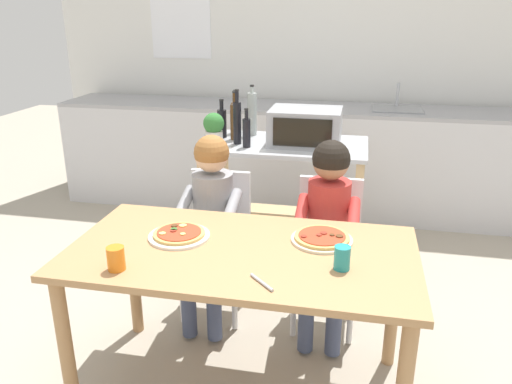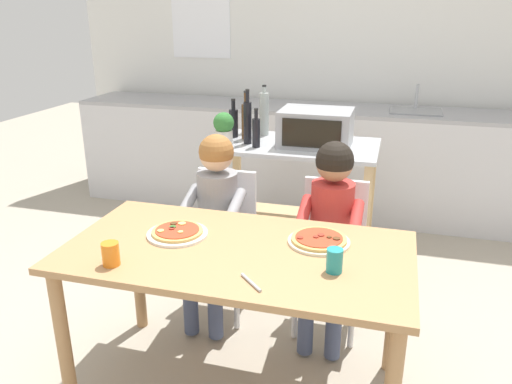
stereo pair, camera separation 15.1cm
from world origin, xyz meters
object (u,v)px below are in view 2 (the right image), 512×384
Objects in this scene: bottle_dark_olive_oil at (246,120)px; drinking_cup_orange at (111,254)px; child_in_grey_shirt at (214,208)px; bottle_slim_sauce at (248,117)px; toaster_oven at (316,128)px; bottle_clear_vinegar at (264,113)px; kitchen_island_cart at (294,185)px; pizza_plate_white at (177,232)px; child_in_red_shirt at (330,219)px; dining_chair_left at (222,232)px; bottle_tall_green_wine at (248,121)px; bottle_squat_spirits at (256,132)px; potted_herb_plant at (224,128)px; drinking_cup_teal at (335,260)px; serving_spoon at (251,282)px; pizza_plate_cream at (319,240)px; dining_table at (237,269)px; dining_chair_right at (331,245)px; bottle_brown_beer at (234,122)px.

drinking_cup_orange is (-0.08, -1.60, -0.21)m from bottle_dark_olive_oil.
bottle_slim_sauce is at bearing 95.98° from child_in_grey_shirt.
toaster_oven is 1.31× the size of bottle_clear_vinegar.
kitchen_island_cart is 1.28m from pizza_plate_white.
child_in_red_shirt is at bearing -53.50° from bottle_slim_sauce.
bottle_clear_vinegar is (-0.39, 0.18, 0.04)m from toaster_oven.
kitchen_island_cart is 1.30× the size of dining_chair_left.
toaster_oven is 0.44m from bottle_tall_green_wine.
potted_herb_plant is (-0.20, -0.03, 0.02)m from bottle_squat_spirits.
kitchen_island_cart is 0.84m from child_in_red_shirt.
kitchen_island_cart is 11.07× the size of drinking_cup_teal.
dining_chair_left reaches higher than serving_spoon.
drinking_cup_teal is at bearing -67.93° from pizza_plate_cream.
dining_chair_left is at bearing 89.96° from pizza_plate_white.
bottle_clear_vinegar is at bearing 88.24° from dining_chair_left.
dining_table is at bearing 117.85° from serving_spoon.
dining_chair_right is at bearing 97.42° from drinking_cup_teal.
bottle_dark_olive_oil is at bearing 104.98° from dining_table.
drinking_cup_orange is (-0.12, -1.49, -0.23)m from bottle_tall_green_wine.
dining_chair_right is 2.98× the size of pizza_plate_white.
bottle_tall_green_wine is at bearing 138.33° from dining_chair_right.
serving_spoon is at bearing -76.71° from bottle_clear_vinegar.
pizza_plate_white is at bearing -87.35° from bottle_dark_olive_oil.
kitchen_island_cart is at bearing 117.58° from dining_chair_right.
bottle_tall_green_wine is 0.77m from dining_chair_left.
bottle_squat_spirits is at bearing 101.67° from dining_table.
bottle_brown_beer is 0.25m from potted_herb_plant.
pizza_plate_white is at bearing -102.98° from kitchen_island_cart.
drinking_cup_teal is 0.33m from serving_spoon.
bottle_slim_sauce reaches higher than bottle_brown_beer.
serving_spoon is (-0.19, -0.79, 0.05)m from child_in_red_shirt.
serving_spoon is (0.44, -0.79, 0.06)m from child_in_grey_shirt.
potted_herb_plant is at bearing 125.52° from drinking_cup_teal.
bottle_tall_green_wine is 1.51m from drinking_cup_teal.
bottle_dark_olive_oil is 3.37× the size of drinking_cup_orange.
serving_spoon is at bearing -61.10° from child_in_grey_shirt.
toaster_oven is at bearing 71.57° from pizza_plate_white.
bottle_dark_olive_oil is at bearing 119.91° from pizza_plate_cream.
dining_chair_right is at bearing -45.17° from bottle_dark_olive_oil.
bottle_brown_beer is at bearing 133.82° from bottle_tall_green_wine.
dining_chair_right is at bearing 78.42° from serving_spoon.
dining_chair_left is 3.01× the size of pizza_plate_cream.
dining_chair_right reaches higher than dining_table.
bottle_slim_sauce reaches higher than pizza_plate_cream.
dining_table is at bearing -155.39° from pizza_plate_cream.
bottle_squat_spirits reaches higher than dining_chair_right.
pizza_plate_cream is at bearing -31.33° from child_in_grey_shirt.
child_in_red_shirt is 3.89× the size of pizza_plate_cream.
pizza_plate_white is (-0.30, 0.06, 0.11)m from dining_table.
child_in_red_shirt is 3.85× the size of pizza_plate_white.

